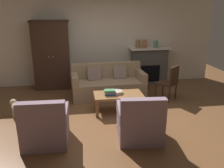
{
  "coord_description": "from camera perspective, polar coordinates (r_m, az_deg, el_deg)",
  "views": [
    {
      "loc": [
        -0.69,
        -4.82,
        2.28
      ],
      "look_at": [
        0.12,
        0.58,
        0.55
      ],
      "focal_mm": 38.58,
      "sensor_mm": 36.0,
      "label": 1
    }
  ],
  "objects": [
    {
      "name": "ground_plane",
      "position": [
        5.38,
        -0.35,
        -7.52
      ],
      "size": [
        9.6,
        9.6,
        0.0
      ],
      "primitive_type": "plane",
      "color": "brown"
    },
    {
      "name": "back_wall",
      "position": [
        7.46,
        -3.2,
        10.75
      ],
      "size": [
        7.2,
        0.1,
        2.8
      ],
      "primitive_type": "cube",
      "color": "silver",
      "rests_on": "ground"
    },
    {
      "name": "fireplace",
      "position": [
        7.66,
        8.75,
        4.44
      ],
      "size": [
        1.26,
        0.48,
        1.12
      ],
      "color": "#4C4947",
      "rests_on": "ground"
    },
    {
      "name": "armoire",
      "position": [
        7.2,
        -14.12,
        6.66
      ],
      "size": [
        1.06,
        0.57,
        1.96
      ],
      "color": "#382319",
      "rests_on": "ground"
    },
    {
      "name": "couch",
      "position": [
        6.46,
        -0.96,
        -0.13
      ],
      "size": [
        1.95,
        0.93,
        0.86
      ],
      "color": "#937A5B",
      "rests_on": "ground"
    },
    {
      "name": "coffee_table",
      "position": [
        5.48,
        1.5,
        -2.88
      ],
      "size": [
        1.1,
        0.6,
        0.42
      ],
      "color": "olive",
      "rests_on": "ground"
    },
    {
      "name": "fruit_bowl",
      "position": [
        5.48,
        1.12,
        -1.94
      ],
      "size": [
        0.28,
        0.28,
        0.06
      ],
      "primitive_type": "cylinder",
      "color": "beige",
      "rests_on": "coffee_table"
    },
    {
      "name": "book_stack",
      "position": [
        5.39,
        -0.51,
        -1.98
      ],
      "size": [
        0.26,
        0.19,
        0.12
      ],
      "color": "#38569E",
      "rests_on": "coffee_table"
    },
    {
      "name": "mantel_vase_bronze",
      "position": [
        7.42,
        6.18,
        9.41
      ],
      "size": [
        0.15,
        0.15,
        0.24
      ],
      "primitive_type": "cylinder",
      "color": "olive",
      "rests_on": "fireplace"
    },
    {
      "name": "mantel_vase_terracotta",
      "position": [
        7.47,
        7.69,
        9.42
      ],
      "size": [
        0.13,
        0.13,
        0.25
      ],
      "primitive_type": "cylinder",
      "color": "#A86042",
      "rests_on": "fireplace"
    },
    {
      "name": "mantel_vase_jade",
      "position": [
        7.58,
        10.34,
        9.28
      ],
      "size": [
        0.13,
        0.13,
        0.21
      ],
      "primitive_type": "cylinder",
      "color": "slate",
      "rests_on": "fireplace"
    },
    {
      "name": "armchair_near_left",
      "position": [
        4.38,
        -15.52,
        -9.82
      ],
      "size": [
        0.8,
        0.79,
        0.88
      ],
      "color": "gray",
      "rests_on": "ground"
    },
    {
      "name": "armchair_near_right",
      "position": [
        4.38,
        6.61,
        -9.22
      ],
      "size": [
        0.84,
        0.83,
        0.88
      ],
      "color": "gray",
      "rests_on": "ground"
    },
    {
      "name": "side_chair_wooden",
      "position": [
        6.3,
        13.54,
        0.76
      ],
      "size": [
        0.62,
        0.62,
        0.9
      ],
      "color": "#382319",
      "rests_on": "ground"
    },
    {
      "name": "dog",
      "position": [
        5.54,
        -21.68,
        -5.33
      ],
      "size": [
        0.37,
        0.52,
        0.39
      ],
      "color": "beige",
      "rests_on": "ground"
    }
  ]
}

